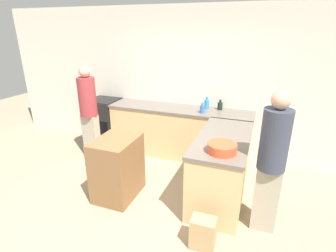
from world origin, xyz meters
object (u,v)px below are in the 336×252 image
range_oven (105,122)px  dish_soap_bottle (207,104)px  person_at_peninsula (272,159)px  water_bottle_blue (202,109)px  wine_bottle_dark (220,106)px  island_table (117,168)px  mixing_bowl (222,148)px  person_by_range (89,109)px  paper_bag (203,233)px

range_oven → dish_soap_bottle: (2.10, 0.14, 0.55)m
range_oven → person_at_peninsula: person_at_peninsula is taller
person_at_peninsula → water_bottle_blue: bearing=129.0°
range_oven → dish_soap_bottle: dish_soap_bottle is taller
range_oven → wine_bottle_dark: bearing=4.1°
island_table → person_at_peninsula: person_at_peninsula is taller
dish_soap_bottle → person_at_peninsula: person_at_peninsula is taller
mixing_bowl → dish_soap_bottle: dish_soap_bottle is taller
island_table → mixing_bowl: (1.44, 0.01, 0.55)m
mixing_bowl → person_at_peninsula: (0.55, 0.01, -0.05)m
dish_soap_bottle → wine_bottle_dark: 0.24m
island_table → person_by_range: person_by_range is taller
range_oven → wine_bottle_dark: 2.40m
island_table → paper_bag: size_ratio=2.39×
wine_bottle_dark → water_bottle_blue: (-0.25, -0.30, -0.00)m
range_oven → island_table: 1.97m
person_by_range → island_table: bearing=-39.7°
island_table → mixing_bowl: mixing_bowl is taller
person_by_range → person_at_peninsula: size_ratio=0.99×
mixing_bowl → dish_soap_bottle: 1.77m
dish_soap_bottle → water_bottle_blue: (-0.01, -0.27, -0.02)m
person_by_range → person_at_peninsula: (3.10, -0.90, 0.01)m
wine_bottle_dark → person_at_peninsula: size_ratio=0.11×
island_table → water_bottle_blue: 1.75m
water_bottle_blue → dish_soap_bottle: bearing=86.9°
island_table → person_by_range: bearing=140.3°
person_at_peninsula → island_table: bearing=-179.3°
mixing_bowl → wine_bottle_dark: wine_bottle_dark is taller
person_by_range → dish_soap_bottle: bearing=21.1°
person_at_peninsula → paper_bag: bearing=-137.7°
range_oven → mixing_bowl: 3.11m
wine_bottle_dark → dish_soap_bottle: bearing=-173.9°
dish_soap_bottle → range_oven: bearing=-176.1°
mixing_bowl → paper_bag: size_ratio=0.93×
water_bottle_blue → person_at_peninsula: person_at_peninsula is taller
range_oven → water_bottle_blue: (2.08, -0.13, 0.53)m
mixing_bowl → dish_soap_bottle: (-0.56, 1.68, 0.03)m
person_at_peninsula → person_by_range: bearing=163.8°
island_table → dish_soap_bottle: (0.88, 1.69, 0.58)m
mixing_bowl → dish_soap_bottle: size_ratio=1.56×
island_table → paper_bag: bearing=-21.1°
dish_soap_bottle → wine_bottle_dark: bearing=6.1°
island_table → person_by_range: size_ratio=0.52×
range_oven → person_by_range: bearing=-80.2°
island_table → paper_bag: 1.50m
range_oven → mixing_bowl: (2.66, -1.54, 0.52)m
island_table → wine_bottle_dark: wine_bottle_dark is taller
wine_bottle_dark → mixing_bowl: bearing=-79.3°
water_bottle_blue → mixing_bowl: bearing=-67.8°
person_at_peninsula → wine_bottle_dark: bearing=117.4°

